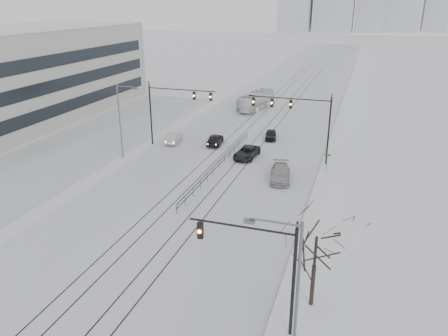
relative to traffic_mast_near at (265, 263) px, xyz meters
The scene contains 19 objects.
road 55.26m from the traffic_mast_near, 101.30° to the left, with size 22.00×260.00×0.02m, color silver.
sidewalk_east 54.26m from the traffic_mast_near, 87.13° to the left, with size 5.00×260.00×0.16m, color silver.
curb 54.19m from the traffic_mast_near, 89.72° to the left, with size 0.10×260.00×0.12m, color gray.
parking_strip 42.54m from the traffic_mast_near, 136.71° to the left, with size 14.00×60.00×0.03m, color silver.
tram_rails 35.96m from the traffic_mast_near, 107.60° to the left, with size 5.30×180.00×0.01m.
traffic_mast_near is the anchor object (origin of this frame).
traffic_mast_ne 29.14m from the traffic_mast_near, 95.19° to the left, with size 9.60×0.37×8.00m.
traffic_mast_nw 35.69m from the traffic_mast_near, 122.77° to the left, with size 9.10×0.37×8.00m.
street_light_east 3.61m from the traffic_mast_near, 57.45° to the right, with size 2.73×0.25×9.00m.
street_light_west 33.24m from the traffic_mast_near, 133.76° to the left, with size 2.73×0.25×9.00m.
bare_tree 3.85m from the traffic_mast_near, 51.24° to the left, with size 4.40×4.40×6.10m.
median_fence 26.62m from the traffic_mast_near, 114.20° to the left, with size 0.06×24.00×1.00m.
street_sign 26.19m from the traffic_mast_near, 87.77° to the left, with size 0.70×0.06×2.40m.
sedan_sb_inner 35.56m from the traffic_mast_near, 113.68° to the left, with size 1.73×4.31×1.47m, color black.
sedan_sb_outer 37.36m from the traffic_mast_near, 122.18° to the left, with size 1.48×4.26×1.40m, color #ADAEB5.
sedan_nb_front 30.18m from the traffic_mast_near, 107.07° to the left, with size 2.25×4.88×1.36m, color black.
sedan_nb_right 23.47m from the traffic_mast_near, 98.72° to the left, with size 2.08×5.13×1.49m, color #9B9DA2.
sedan_nb_far 38.06m from the traffic_mast_near, 101.65° to the left, with size 1.49×3.70×1.26m, color black.
box_truck 55.85m from the traffic_mast_near, 104.57° to the left, with size 2.50×10.67×2.97m, color silver.
Camera 1 is at (14.99, -14.19, 18.07)m, focal length 35.00 mm.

